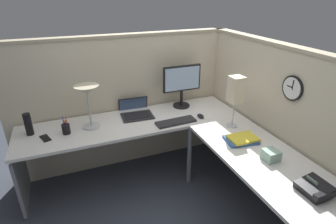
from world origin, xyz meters
name	(u,v)px	position (x,y,z in m)	size (l,w,h in m)	color
ground_plane	(182,193)	(0.00, 0.00, 0.00)	(6.80, 6.80, 0.00)	#383D47
cubicle_wall_back	(125,102)	(-0.36, 0.87, 0.79)	(2.57, 0.12, 1.58)	beige
cubicle_wall_right	(275,125)	(0.87, -0.27, 0.79)	(0.12, 2.37, 1.58)	beige
desk	(171,149)	(-0.15, -0.05, 0.63)	(2.35, 2.15, 0.73)	silver
monitor	(182,83)	(0.27, 0.64, 1.02)	(0.46, 0.20, 0.50)	black
laptop	(135,111)	(-0.30, 0.65, 0.75)	(0.36, 0.40, 0.22)	#232326
keyboard	(176,122)	(0.04, 0.26, 0.74)	(0.43, 0.14, 0.02)	#232326
computer_mouse	(201,116)	(0.34, 0.28, 0.75)	(0.06, 0.10, 0.03)	black
desk_lamp_dome	(87,94)	(-0.80, 0.50, 1.09)	(0.24, 0.24, 0.44)	#B7BABF
pen_cup	(66,129)	(-1.05, 0.44, 0.78)	(0.08, 0.08, 0.18)	black
cell_phone	(45,138)	(-1.24, 0.42, 0.73)	(0.07, 0.14, 0.01)	black
thermos_flask	(28,124)	(-1.38, 0.56, 0.84)	(0.07, 0.07, 0.22)	black
office_phone	(315,189)	(0.50, -1.09, 0.77)	(0.19, 0.21, 0.11)	black
book_stack	(242,139)	(0.45, -0.31, 0.75)	(0.31, 0.25, 0.04)	#335999
desk_lamp_paper	(236,91)	(0.54, -0.02, 1.11)	(0.13, 0.13, 0.53)	#B7BABF
tissue_box	(271,155)	(0.49, -0.65, 0.78)	(0.12, 0.12, 0.09)	#8CAD99
wall_clock	(293,88)	(0.82, -0.44, 1.25)	(0.04, 0.22, 0.22)	black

